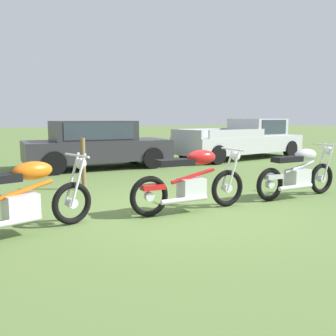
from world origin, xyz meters
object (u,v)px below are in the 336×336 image
(car_charcoal, at_px, (96,142))
(fence_post_wooden, at_px, (83,164))
(motorcycle_orange, at_px, (21,199))
(pickup_truck_silver, at_px, (245,138))
(motorcycle_red, at_px, (192,181))
(motorcycle_silver, at_px, (298,173))

(car_charcoal, relative_size, fence_post_wooden, 3.93)
(motorcycle_orange, relative_size, pickup_truck_silver, 0.37)
(motorcycle_orange, distance_m, motorcycle_red, 2.58)
(car_charcoal, distance_m, pickup_truck_silver, 5.87)
(motorcycle_silver, xyz_separation_m, pickup_truck_silver, (3.62, 5.92, 0.28))
(car_charcoal, xyz_separation_m, pickup_truck_silver, (5.87, 0.16, -0.05))
(motorcycle_silver, bearing_deg, pickup_truck_silver, 58.23)
(motorcycle_orange, relative_size, fence_post_wooden, 1.86)
(motorcycle_silver, xyz_separation_m, car_charcoal, (-2.25, 5.76, 0.32))
(motorcycle_silver, height_order, car_charcoal, car_charcoal)
(motorcycle_silver, distance_m, fence_post_wooden, 4.36)
(motorcycle_red, xyz_separation_m, car_charcoal, (0.11, 5.73, 0.30))
(pickup_truck_silver, bearing_deg, fence_post_wooden, -163.50)
(motorcycle_orange, bearing_deg, pickup_truck_silver, 18.94)
(motorcycle_orange, xyz_separation_m, motorcycle_silver, (4.94, 0.01, -0.01))
(motorcycle_red, height_order, fence_post_wooden, fence_post_wooden)
(car_charcoal, bearing_deg, pickup_truck_silver, 2.74)
(car_charcoal, bearing_deg, motorcycle_orange, -113.77)
(car_charcoal, distance_m, fence_post_wooden, 3.33)
(motorcycle_red, height_order, car_charcoal, car_charcoal)
(motorcycle_red, xyz_separation_m, pickup_truck_silver, (5.98, 5.89, 0.26))
(pickup_truck_silver, distance_m, fence_post_wooden, 7.78)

